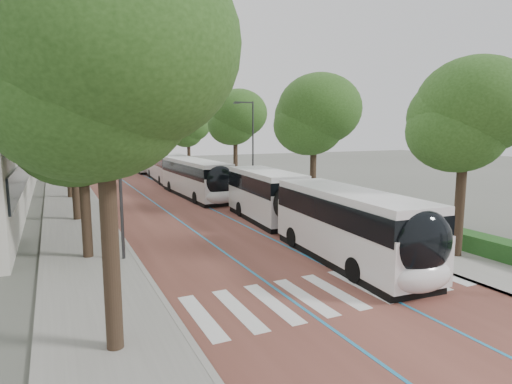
% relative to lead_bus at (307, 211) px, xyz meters
% --- Properties ---
extents(ground, '(160.00, 160.00, 0.00)m').
position_rel_lead_bus_xyz_m(ground, '(-3.06, -7.42, -1.63)').
color(ground, '#51544C').
rests_on(ground, ground).
extents(road, '(11.00, 140.00, 0.02)m').
position_rel_lead_bus_xyz_m(road, '(-3.06, 32.58, -1.62)').
color(road, brown).
rests_on(road, ground).
extents(sidewalk_left, '(4.00, 140.00, 0.12)m').
position_rel_lead_bus_xyz_m(sidewalk_left, '(-10.56, 32.58, -1.57)').
color(sidewalk_left, gray).
rests_on(sidewalk_left, ground).
extents(sidewalk_right, '(4.00, 140.00, 0.12)m').
position_rel_lead_bus_xyz_m(sidewalk_right, '(4.44, 32.58, -1.57)').
color(sidewalk_right, gray).
rests_on(sidewalk_right, ground).
extents(kerb_left, '(0.20, 140.00, 0.14)m').
position_rel_lead_bus_xyz_m(kerb_left, '(-8.66, 32.58, -1.57)').
color(kerb_left, gray).
rests_on(kerb_left, ground).
extents(kerb_right, '(0.20, 140.00, 0.14)m').
position_rel_lead_bus_xyz_m(kerb_right, '(2.54, 32.58, -1.57)').
color(kerb_right, gray).
rests_on(kerb_right, ground).
extents(zebra_crossing, '(10.55, 3.60, 0.01)m').
position_rel_lead_bus_xyz_m(zebra_crossing, '(-2.86, -6.42, -1.60)').
color(zebra_crossing, silver).
rests_on(zebra_crossing, ground).
extents(lane_line_left, '(0.12, 126.00, 0.01)m').
position_rel_lead_bus_xyz_m(lane_line_left, '(-4.66, 32.58, -1.60)').
color(lane_line_left, teal).
rests_on(lane_line_left, road).
extents(lane_line_right, '(0.12, 126.00, 0.01)m').
position_rel_lead_bus_xyz_m(lane_line_right, '(-1.46, 32.58, -1.60)').
color(lane_line_right, teal).
rests_on(lane_line_right, road).
extents(streetlight_far, '(1.82, 0.20, 8.00)m').
position_rel_lead_bus_xyz_m(streetlight_far, '(3.55, 14.58, 3.19)').
color(streetlight_far, '#2F3032').
rests_on(streetlight_far, sidewalk_right).
extents(lamp_post_left, '(0.14, 0.14, 8.00)m').
position_rel_lead_bus_xyz_m(lamp_post_left, '(-9.16, 0.58, 2.49)').
color(lamp_post_left, '#2F3032').
rests_on(lamp_post_left, sidewalk_left).
extents(trees_left, '(6.49, 61.01, 9.89)m').
position_rel_lead_bus_xyz_m(trees_left, '(-10.56, 16.89, 5.18)').
color(trees_left, black).
rests_on(trees_left, ground).
extents(trees_right, '(5.75, 47.13, 9.10)m').
position_rel_lead_bus_xyz_m(trees_right, '(4.64, 14.77, 4.72)').
color(trees_right, black).
rests_on(trees_right, ground).
extents(lead_bus, '(3.88, 18.53, 3.20)m').
position_rel_lead_bus_xyz_m(lead_bus, '(0.00, 0.00, 0.00)').
color(lead_bus, black).
rests_on(lead_bus, ground).
extents(bus_queued_0, '(2.79, 12.45, 3.20)m').
position_rel_lead_bus_xyz_m(bus_queued_0, '(-0.75, 16.43, -0.00)').
color(bus_queued_0, silver).
rests_on(bus_queued_0, ground).
extents(bus_queued_1, '(3.28, 12.53, 3.20)m').
position_rel_lead_bus_xyz_m(bus_queued_1, '(-0.35, 29.01, -0.00)').
color(bus_queued_1, silver).
rests_on(bus_queued_1, ground).
extents(bus_queued_2, '(2.61, 12.41, 3.20)m').
position_rel_lead_bus_xyz_m(bus_queued_2, '(-0.55, 41.98, -0.00)').
color(bus_queued_2, silver).
rests_on(bus_queued_2, ground).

